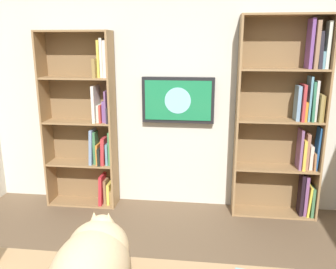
{
  "coord_description": "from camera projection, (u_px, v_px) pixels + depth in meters",
  "views": [
    {
      "loc": [
        -0.37,
        1.69,
        1.85
      ],
      "look_at": [
        -0.03,
        -1.07,
        1.13
      ],
      "focal_mm": 37.39,
      "sensor_mm": 36.0,
      "label": 1
    }
  ],
  "objects": [
    {
      "name": "cat",
      "position": [
        92.0,
        266.0,
        1.48
      ],
      "size": [
        0.32,
        0.65,
        0.35
      ],
      "color": "#D1B284",
      "rests_on": "desk"
    },
    {
      "name": "wall_mounted_tv",
      "position": [
        178.0,
        100.0,
        3.88
      ],
      "size": [
        0.8,
        0.07,
        0.51
      ],
      "color": "black"
    },
    {
      "name": "bookshelf_left",
      "position": [
        290.0,
        119.0,
        3.7
      ],
      "size": [
        0.91,
        0.28,
        2.15
      ],
      "color": "#937047",
      "rests_on": "ground"
    },
    {
      "name": "wall_back",
      "position": [
        177.0,
        91.0,
        3.94
      ],
      "size": [
        4.52,
        0.06,
        2.7
      ],
      "primitive_type": "cube",
      "color": "beige",
      "rests_on": "ground"
    },
    {
      "name": "bookshelf_right",
      "position": [
        88.0,
        124.0,
        3.99
      ],
      "size": [
        0.81,
        0.28,
        2.0
      ],
      "color": "#937047",
      "rests_on": "ground"
    }
  ]
}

